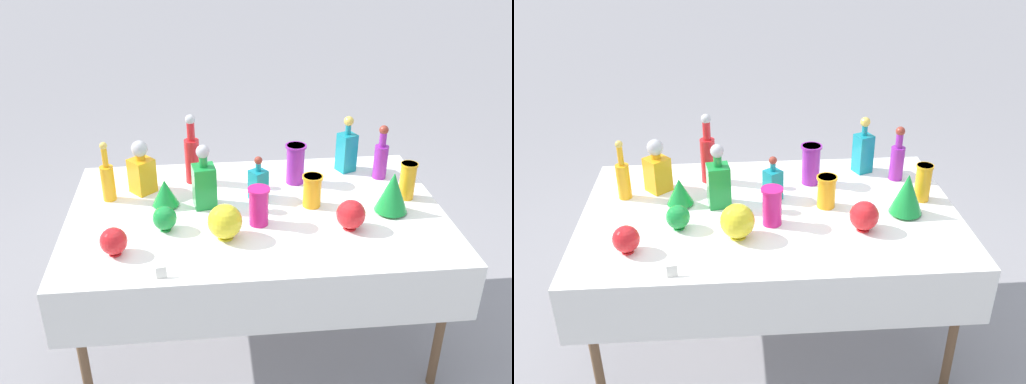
{
  "view_description": "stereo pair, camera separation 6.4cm",
  "coord_description": "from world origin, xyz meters",
  "views": [
    {
      "loc": [
        -0.24,
        -2.44,
        2.15
      ],
      "look_at": [
        0.0,
        0.0,
        0.86
      ],
      "focal_mm": 40.0,
      "sensor_mm": 36.0,
      "label": 1
    },
    {
      "loc": [
        -0.18,
        -2.44,
        2.15
      ],
      "look_at": [
        0.0,
        0.0,
        0.86
      ],
      "focal_mm": 40.0,
      "sensor_mm": 36.0,
      "label": 2
    }
  ],
  "objects": [
    {
      "name": "square_decanter_0",
      "position": [
        0.55,
        0.4,
        0.89
      ],
      "size": [
        0.11,
        0.11,
        0.32
      ],
      "color": "teal",
      "rests_on": "display_table"
    },
    {
      "name": "display_table",
      "position": [
        0.0,
        -0.03,
        0.71
      ],
      "size": [
        1.84,
        1.16,
        0.76
      ],
      "color": "white",
      "rests_on": "ground"
    },
    {
      "name": "fluted_vase_1",
      "position": [
        0.65,
        -0.09,
        0.87
      ],
      "size": [
        0.16,
        0.16,
        0.21
      ],
      "color": "#198C38",
      "rests_on": "display_table"
    },
    {
      "name": "tall_bottle_2",
      "position": [
        -0.73,
        0.18,
        0.88
      ],
      "size": [
        0.07,
        0.07,
        0.32
      ],
      "color": "orange",
      "rests_on": "display_table"
    },
    {
      "name": "cardboard_box_behind_left",
      "position": [
        -0.1,
        1.13,
        0.16
      ],
      "size": [
        0.48,
        0.42,
        0.39
      ],
      "color": "tan",
      "rests_on": "ground"
    },
    {
      "name": "tall_bottle_0",
      "position": [
        0.71,
        0.3,
        0.88
      ],
      "size": [
        0.08,
        0.08,
        0.3
      ],
      "color": "purple",
      "rests_on": "display_table"
    },
    {
      "name": "round_bowl_3",
      "position": [
        0.42,
        -0.22,
        0.84
      ],
      "size": [
        0.14,
        0.14,
        0.14
      ],
      "color": "red",
      "rests_on": "display_table"
    },
    {
      "name": "square_decanter_3",
      "position": [
        -0.25,
        0.07,
        0.89
      ],
      "size": [
        0.12,
        0.12,
        0.33
      ],
      "color": "#198C38",
      "rests_on": "display_table"
    },
    {
      "name": "slender_vase_1",
      "position": [
        -0.0,
        -0.13,
        0.86
      ],
      "size": [
        0.1,
        0.1,
        0.19
      ],
      "color": "#C61972",
      "rests_on": "display_table"
    },
    {
      "name": "round_bowl_0",
      "position": [
        -0.65,
        -0.33,
        0.83
      ],
      "size": [
        0.12,
        0.12,
        0.13
      ],
      "color": "red",
      "rests_on": "display_table"
    },
    {
      "name": "slender_vase_0",
      "position": [
        0.78,
        0.05,
        0.86
      ],
      "size": [
        0.09,
        0.09,
        0.19
      ],
      "color": "orange",
      "rests_on": "display_table"
    },
    {
      "name": "price_tag_left",
      "position": [
        -0.44,
        -0.52,
        0.78
      ],
      "size": [
        0.05,
        0.02,
        0.05
      ],
      "primitive_type": "cube",
      "rotation": [
        -0.21,
        0.0,
        0.17
      ],
      "color": "white",
      "rests_on": "display_table"
    },
    {
      "name": "ground_plane",
      "position": [
        0.0,
        0.0,
        0.0
      ],
      "size": [
        40.0,
        40.0,
        0.0
      ],
      "primitive_type": "plane",
      "color": "gray"
    },
    {
      "name": "slender_vase_3",
      "position": [
        0.24,
        0.28,
        0.88
      ],
      "size": [
        0.11,
        0.11,
        0.22
      ],
      "color": "purple",
      "rests_on": "display_table"
    },
    {
      "name": "fluted_vase_0",
      "position": [
        -0.44,
        0.08,
        0.84
      ],
      "size": [
        0.13,
        0.13,
        0.14
      ],
      "color": "#198C38",
      "rests_on": "display_table"
    },
    {
      "name": "square_decanter_2",
      "position": [
        0.02,
        0.12,
        0.85
      ],
      "size": [
        0.11,
        0.11,
        0.23
      ],
      "color": "teal",
      "rests_on": "display_table"
    },
    {
      "name": "tall_bottle_1",
      "position": [
        -0.31,
        0.35,
        0.92
      ],
      "size": [
        0.08,
        0.08,
        0.38
      ],
      "color": "red",
      "rests_on": "display_table"
    },
    {
      "name": "round_bowl_1",
      "position": [
        -0.44,
        -0.15,
        0.82
      ],
      "size": [
        0.11,
        0.11,
        0.12
      ],
      "color": "#198C38",
      "rests_on": "display_table"
    },
    {
      "name": "round_bowl_2",
      "position": [
        -0.16,
        -0.24,
        0.85
      ],
      "size": [
        0.16,
        0.16,
        0.17
      ],
      "color": "yellow",
      "rests_on": "display_table"
    },
    {
      "name": "square_decanter_1",
      "position": [
        -0.57,
        0.26,
        0.89
      ],
      "size": [
        0.15,
        0.15,
        0.29
      ],
      "color": "orange",
      "rests_on": "display_table"
    },
    {
      "name": "slender_vase_2",
      "position": [
        0.28,
        0.02,
        0.85
      ],
      "size": [
        0.1,
        0.1,
        0.16
      ],
      "color": "orange",
      "rests_on": "display_table"
    }
  ]
}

